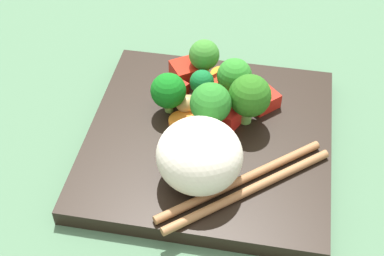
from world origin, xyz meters
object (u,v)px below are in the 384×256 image
(carrot_slice_2, at_px, (221,74))
(chopstick_pair, at_px, (245,185))
(square_plate, at_px, (209,140))
(broccoli_floret_0, at_px, (204,57))
(rice_mound, at_px, (199,155))

(carrot_slice_2, bearing_deg, chopstick_pair, 15.99)
(square_plate, relative_size, broccoli_floret_0, 4.80)
(square_plate, bearing_deg, broccoli_floret_0, -167.00)
(broccoli_floret_0, height_order, carrot_slice_2, broccoli_floret_0)
(broccoli_floret_0, bearing_deg, carrot_slice_2, 116.25)
(rice_mound, height_order, chopstick_pair, rice_mound)
(broccoli_floret_0, relative_size, carrot_slice_2, 1.88)
(square_plate, distance_m, rice_mound, 0.08)
(rice_mound, bearing_deg, broccoli_floret_0, -172.53)
(carrot_slice_2, xyz_separation_m, chopstick_pair, (0.18, 0.05, 0.00))
(square_plate, bearing_deg, rice_mound, -0.76)
(carrot_slice_2, bearing_deg, rice_mound, 0.39)
(chopstick_pair, bearing_deg, broccoli_floret_0, 72.29)
(square_plate, height_order, chopstick_pair, chopstick_pair)
(carrot_slice_2, distance_m, chopstick_pair, 0.18)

